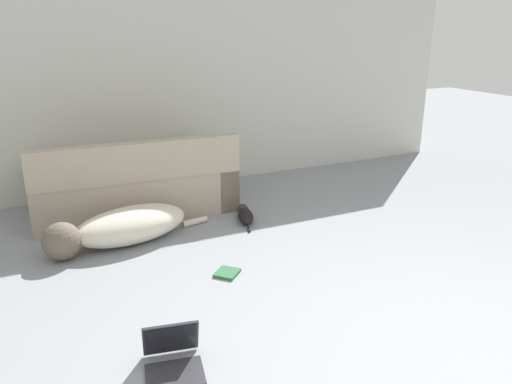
{
  "coord_description": "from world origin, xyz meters",
  "views": [
    {
      "loc": [
        -1.99,
        -1.47,
        1.85
      ],
      "look_at": [
        -0.42,
        1.87,
        0.6
      ],
      "focal_mm": 35.0,
      "sensor_mm": 36.0,
      "label": 1
    }
  ],
  "objects": [
    {
      "name": "book_green",
      "position": [
        -0.71,
        1.76,
        0.01
      ],
      "size": [
        0.24,
        0.24,
        0.02
      ],
      "rotation": [
        0.0,
        0.0,
        0.76
      ],
      "color": "#2D663D",
      "rests_on": "ground_plane"
    },
    {
      "name": "couch",
      "position": [
        -1.04,
        3.45,
        0.27
      ],
      "size": [
        2.02,
        1.01,
        0.81
      ],
      "rotation": [
        0.0,
        0.0,
        3.1
      ],
      "color": "tan",
      "rests_on": "ground_plane"
    },
    {
      "name": "dog",
      "position": [
        -1.34,
        2.69,
        0.16
      ],
      "size": [
        1.54,
        0.7,
        0.32
      ],
      "rotation": [
        0.0,
        0.0,
        3.34
      ],
      "color": "beige",
      "rests_on": "ground_plane"
    },
    {
      "name": "wall_back",
      "position": [
        0.0,
        4.15,
        1.27
      ],
      "size": [
        6.8,
        0.06,
        2.54
      ],
      "color": "beige",
      "rests_on": "ground_plane"
    },
    {
      "name": "laptop_open",
      "position": [
        -1.4,
        0.88,
        0.08
      ],
      "size": [
        0.38,
        0.4,
        0.25
      ],
      "rotation": [
        0.0,
        0.0,
        -0.19
      ],
      "color": "#2D2D33",
      "rests_on": "ground_plane"
    },
    {
      "name": "cat",
      "position": [
        -0.13,
        2.72,
        0.06
      ],
      "size": [
        0.25,
        0.54,
        0.12
      ],
      "rotation": [
        0.0,
        0.0,
        1.28
      ],
      "color": "black",
      "rests_on": "ground_plane"
    }
  ]
}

